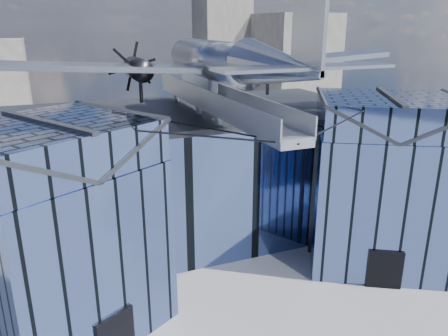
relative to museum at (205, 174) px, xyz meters
name	(u,v)px	position (x,y,z in m)	size (l,w,h in m)	color
ground_plane	(235,278)	(0.00, -5.82, -5.54)	(120.00, 120.00, 0.00)	gray
museum	(205,174)	(0.00, 0.00, 0.00)	(32.88, 24.50, 17.60)	#4E649F
bg_towers	(122,64)	(1.45, 44.67, 4.47)	(77.00, 24.50, 26.00)	slate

